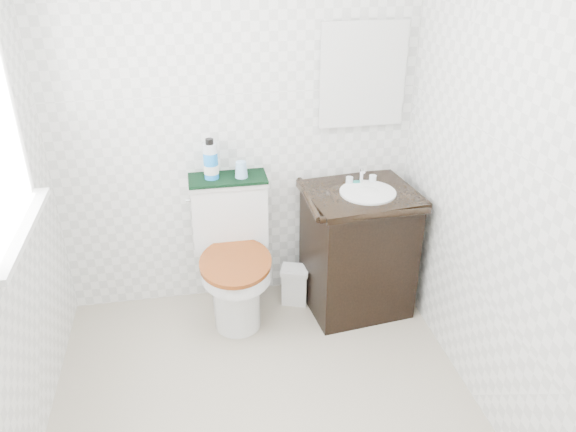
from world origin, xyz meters
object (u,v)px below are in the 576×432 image
object	(u,v)px
mouthwash_bottle	(211,160)
toilet	(233,261)
vanity	(358,248)
cup	(241,169)
trash_bin	(295,284)

from	to	relation	value
mouthwash_bottle	toilet	bearing A→B (deg)	-54.06
toilet	vanity	distance (m)	0.79
toilet	vanity	world-z (taller)	vanity
toilet	cup	size ratio (longest dim) A/B	9.02
vanity	toilet	bearing A→B (deg)	175.61
toilet	vanity	bearing A→B (deg)	-4.39
mouthwash_bottle	cup	xyz separation A→B (m)	(0.18, -0.02, -0.06)
toilet	cup	xyz separation A→B (m)	(0.08, 0.11, 0.56)
mouthwash_bottle	vanity	bearing A→B (deg)	-12.16
cup	mouthwash_bottle	bearing A→B (deg)	174.89
vanity	cup	size ratio (longest dim) A/B	9.45
trash_bin	mouthwash_bottle	xyz separation A→B (m)	(-0.49, 0.09, 0.87)
trash_bin	mouthwash_bottle	world-z (taller)	mouthwash_bottle
toilet	trash_bin	size ratio (longest dim) A/B	3.38
toilet	mouthwash_bottle	world-z (taller)	mouthwash_bottle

